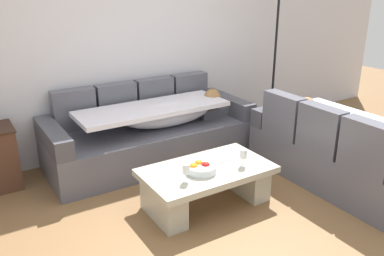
{
  "coord_description": "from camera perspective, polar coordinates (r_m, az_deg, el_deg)",
  "views": [
    {
      "loc": [
        -1.82,
        -2.33,
        2.01
      ],
      "look_at": [
        0.26,
        1.02,
        0.55
      ],
      "focal_mm": 37.59,
      "sensor_mm": 36.0,
      "label": 1
    }
  ],
  "objects": [
    {
      "name": "fruit_bowl",
      "position": [
        3.62,
        1.27,
        -5.68
      ],
      "size": [
        0.28,
        0.28,
        0.1
      ],
      "color": "silver",
      "rests_on": "coffee_table"
    },
    {
      "name": "couch_near_window",
      "position": [
        4.45,
        20.33,
        -3.11
      ],
      "size": [
        0.92,
        1.9,
        0.88
      ],
      "rotation": [
        0.0,
        0.0,
        1.57
      ],
      "color": "#545560",
      "rests_on": "ground_plane"
    },
    {
      "name": "wine_glass_near_left",
      "position": [
        3.42,
        -0.83,
        -5.93
      ],
      "size": [
        0.07,
        0.07,
        0.17
      ],
      "color": "silver",
      "rests_on": "coffee_table"
    },
    {
      "name": "open_magazine",
      "position": [
        3.92,
        3.89,
        -4.21
      ],
      "size": [
        0.29,
        0.22,
        0.01
      ],
      "primitive_type": "cube",
      "rotation": [
        0.0,
        0.0,
        0.04
      ],
      "color": "white",
      "rests_on": "coffee_table"
    },
    {
      "name": "back_wall",
      "position": [
        4.88,
        -9.84,
        12.28
      ],
      "size": [
        9.0,
        0.1,
        2.7
      ],
      "primitive_type": "cube",
      "color": "silver",
      "rests_on": "ground_plane"
    },
    {
      "name": "floor_lamp",
      "position": [
        5.59,
        11.65,
        10.74
      ],
      "size": [
        0.33,
        0.31,
        1.95
      ],
      "color": "black",
      "rests_on": "ground_plane"
    },
    {
      "name": "coffee_table",
      "position": [
        3.78,
        2.09,
        -7.61
      ],
      "size": [
        1.2,
        0.68,
        0.38
      ],
      "color": "#B6B3A1",
      "rests_on": "ground_plane"
    },
    {
      "name": "couch_along_wall",
      "position": [
        4.7,
        -5.57,
        -0.69
      ],
      "size": [
        2.36,
        0.92,
        0.88
      ],
      "color": "#545560",
      "rests_on": "ground_plane"
    },
    {
      "name": "ground_plane",
      "position": [
        3.57,
        5.29,
        -13.99
      ],
      "size": [
        14.0,
        14.0,
        0.0
      ],
      "primitive_type": "plane",
      "color": "brown"
    },
    {
      "name": "wine_glass_near_right",
      "position": [
        3.73,
        7.28,
        -3.76
      ],
      "size": [
        0.07,
        0.07,
        0.17
      ],
      "color": "silver",
      "rests_on": "coffee_table"
    }
  ]
}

